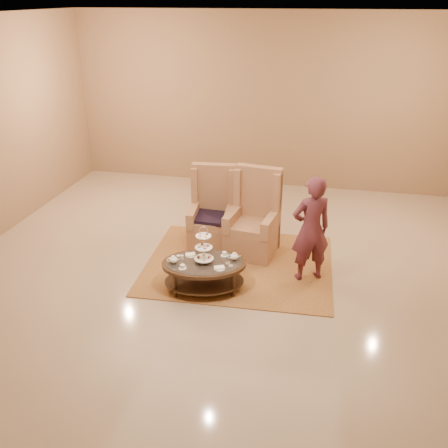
% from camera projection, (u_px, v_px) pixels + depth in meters
% --- Properties ---
extents(ground, '(8.00, 8.00, 0.00)m').
position_uv_depth(ground, '(224.00, 275.00, 7.33)').
color(ground, tan).
rests_on(ground, ground).
extents(ceiling, '(8.00, 8.00, 0.02)m').
position_uv_depth(ceiling, '(224.00, 275.00, 7.33)').
color(ceiling, beige).
rests_on(ceiling, ground).
extents(wall_back, '(8.00, 0.04, 3.50)m').
position_uv_depth(wall_back, '(266.00, 102.00, 10.14)').
color(wall_back, '#997653').
rests_on(wall_back, ground).
extents(rug, '(2.87, 2.43, 0.01)m').
position_uv_depth(rug, '(239.00, 264.00, 7.60)').
color(rug, '#AE7E3E').
rests_on(rug, ground).
extents(tea_table, '(1.31, 1.05, 0.96)m').
position_uv_depth(tea_table, '(204.00, 267.00, 6.83)').
color(tea_table, black).
rests_on(tea_table, ground).
extents(armchair_left, '(0.77, 0.79, 1.31)m').
position_uv_depth(armchair_left, '(213.00, 219.00, 8.06)').
color(armchair_left, '#A5714D').
rests_on(armchair_left, ground).
extents(armchair_right, '(0.83, 0.85, 1.35)m').
position_uv_depth(armchair_right, '(254.00, 225.00, 7.83)').
color(armchair_right, '#A5714D').
rests_on(armchair_right, ground).
extents(person, '(0.68, 0.59, 1.56)m').
position_uv_depth(person, '(311.00, 229.00, 6.91)').
color(person, '#562530').
rests_on(person, ground).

